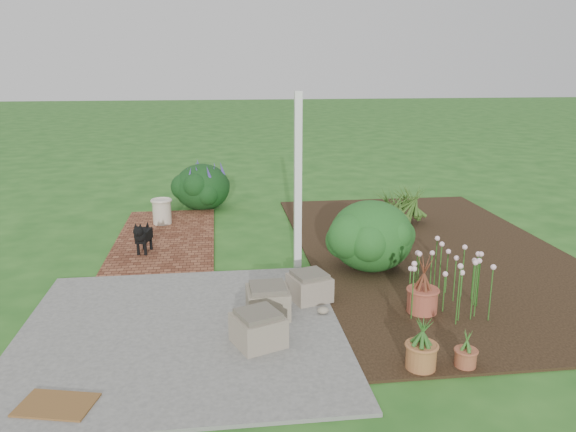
{
  "coord_description": "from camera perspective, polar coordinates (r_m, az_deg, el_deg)",
  "views": [
    {
      "loc": [
        -0.79,
        -7.44,
        2.84
      ],
      "look_at": [
        0.2,
        0.4,
        0.7
      ],
      "focal_mm": 35.0,
      "sensor_mm": 36.0,
      "label": 1
    }
  ],
  "objects": [
    {
      "name": "stone_trough_far",
      "position": [
        6.52,
        -2.07,
        -8.75
      ],
      "size": [
        0.49,
        0.49,
        0.32
      ],
      "primitive_type": "cube",
      "rotation": [
        0.0,
        0.0,
        0.03
      ],
      "color": "gray",
      "rests_on": "concrete_patio"
    },
    {
      "name": "garden_bed",
      "position": [
        9.05,
        14.55,
        -3.54
      ],
      "size": [
        4.0,
        7.0,
        0.03
      ],
      "primitive_type": "cube",
      "color": "black",
      "rests_on": "ground"
    },
    {
      "name": "ground",
      "position": [
        8.0,
        -1.07,
        -5.64
      ],
      "size": [
        80.0,
        80.0,
        0.0
      ],
      "primitive_type": "plane",
      "color": "#21581B",
      "rests_on": "ground"
    },
    {
      "name": "terracotta_pot_small_right",
      "position": [
        5.66,
        13.37,
        -13.67
      ],
      "size": [
        0.31,
        0.31,
        0.24
      ],
      "primitive_type": "cylinder",
      "rotation": [
        0.0,
        0.0,
        -0.08
      ],
      "color": "#A26236",
      "rests_on": "garden_bed"
    },
    {
      "name": "terracotta_pot_small_left",
      "position": [
        5.82,
        17.59,
        -13.56
      ],
      "size": [
        0.23,
        0.23,
        0.17
      ],
      "primitive_type": "cylinder",
      "rotation": [
        0.0,
        0.0,
        -0.15
      ],
      "color": "#984F33",
      "rests_on": "garden_bed"
    },
    {
      "name": "stone_trough_mid",
      "position": [
        6.95,
        2.19,
        -7.28
      ],
      "size": [
        0.56,
        0.56,
        0.3
      ],
      "primitive_type": "cube",
      "rotation": [
        0.0,
        0.0,
        0.3
      ],
      "color": "#746A59",
      "rests_on": "concrete_patio"
    },
    {
      "name": "concrete_patio",
      "position": [
        6.37,
        -10.79,
        -11.44
      ],
      "size": [
        3.5,
        3.5,
        0.04
      ],
      "primitive_type": "cube",
      "color": "#60605E",
      "rests_on": "ground"
    },
    {
      "name": "black_dog",
      "position": [
        8.82,
        -14.54,
        -1.91
      ],
      "size": [
        0.24,
        0.55,
        0.48
      ],
      "rotation": [
        0.0,
        0.0,
        -0.21
      ],
      "color": "black",
      "rests_on": "brick_path"
    },
    {
      "name": "coir_doormat",
      "position": [
        5.39,
        -22.48,
        -17.3
      ],
      "size": [
        0.7,
        0.54,
        0.02
      ],
      "primitive_type": "cube",
      "rotation": [
        0.0,
        0.0,
        -0.24
      ],
      "color": "brown",
      "rests_on": "concrete_patio"
    },
    {
      "name": "terracotta_pot_bronze",
      "position": [
        6.82,
        13.49,
        -8.34
      ],
      "size": [
        0.38,
        0.38,
        0.29
      ],
      "primitive_type": "cylinder",
      "rotation": [
        0.0,
        0.0,
        0.1
      ],
      "color": "#A24B36",
      "rests_on": "garden_bed"
    },
    {
      "name": "purple_flowering_bush",
      "position": [
        11.45,
        -8.71,
        3.05
      ],
      "size": [
        1.27,
        1.27,
        0.94
      ],
      "primitive_type": "ellipsoid",
      "rotation": [
        0.0,
        0.0,
        -0.16
      ],
      "color": "black",
      "rests_on": "ground"
    },
    {
      "name": "brick_path",
      "position": [
        9.65,
        -12.3,
        -2.19
      ],
      "size": [
        1.6,
        3.5,
        0.04
      ],
      "primitive_type": "cube",
      "color": "#592C1C",
      "rests_on": "ground"
    },
    {
      "name": "evergreen_shrub",
      "position": [
        7.99,
        8.45,
        -1.81
      ],
      "size": [
        1.31,
        1.31,
        1.0
      ],
      "primitive_type": "ellipsoid",
      "rotation": [
        0.0,
        0.0,
        0.11
      ],
      "color": "#0D3912",
      "rests_on": "garden_bed"
    },
    {
      "name": "agapanthus_clump_back",
      "position": [
        9.98,
        10.53,
        1.19
      ],
      "size": [
        1.25,
        1.25,
        0.89
      ],
      "primitive_type": null,
      "rotation": [
        0.0,
        0.0,
        -0.33
      ],
      "color": "#133610",
      "rests_on": "garden_bed"
    },
    {
      "name": "agapanthus_clump_front",
      "position": [
        10.43,
        12.18,
        1.57
      ],
      "size": [
        1.23,
        1.23,
        0.84
      ],
      "primitive_type": null,
      "rotation": [
        0.0,
        0.0,
        -0.38
      ],
      "color": "#1E3E14",
      "rests_on": "garden_bed"
    },
    {
      "name": "veranda_post",
      "position": [
        7.78,
        1.01,
        3.36
      ],
      "size": [
        0.1,
        0.1,
        2.5
      ],
      "primitive_type": "cube",
      "color": "white",
      "rests_on": "ground"
    },
    {
      "name": "stone_trough_near",
      "position": [
        5.9,
        -3.04,
        -11.5
      ],
      "size": [
        0.61,
        0.61,
        0.31
      ],
      "primitive_type": "cube",
      "rotation": [
        0.0,
        0.0,
        0.39
      ],
      "color": "gray",
      "rests_on": "concrete_patio"
    },
    {
      "name": "pink_flower_patch",
      "position": [
        6.95,
        15.4,
        -6.07
      ],
      "size": [
        1.36,
        1.36,
        0.72
      ],
      "primitive_type": null,
      "rotation": [
        0.0,
        0.0,
        -0.24
      ],
      "color": "#113D0F",
      "rests_on": "garden_bed"
    },
    {
      "name": "cream_ceramic_urn",
      "position": [
        10.4,
        -12.69,
        0.42
      ],
      "size": [
        0.34,
        0.34,
        0.44
      ],
      "primitive_type": "cylinder",
      "rotation": [
        0.0,
        0.0,
        -0.03
      ],
      "color": "beige",
      "rests_on": "brick_path"
    }
  ]
}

